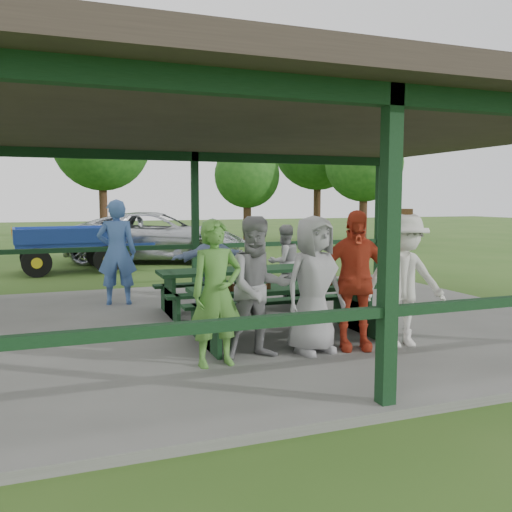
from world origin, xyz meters
name	(u,v)px	position (x,y,z in m)	size (l,w,h in m)	color
ground	(252,327)	(0.00, 0.00, 0.00)	(90.00, 90.00, 0.00)	#2F551A
concrete_slab	(252,324)	(0.00, 0.00, 0.05)	(10.00, 8.00, 0.10)	#60605B
pavilion_structure	(252,128)	(0.00, 0.00, 3.17)	(10.60, 8.60, 3.24)	black
picnic_table_near	(285,305)	(0.07, -1.20, 0.58)	(2.70, 1.39, 0.75)	black
picnic_table_far	(238,284)	(0.03, 0.80, 0.58)	(2.78, 1.39, 0.75)	black
table_setting	(279,283)	(-0.02, -1.17, 0.88)	(2.28, 0.45, 0.10)	white
contestant_green	(216,293)	(-1.19, -2.08, 0.97)	(0.63, 0.41, 1.73)	#4B8733
contestant_grey_left	(259,288)	(-0.63, -1.97, 0.98)	(0.85, 0.66, 1.76)	gray
contestant_grey_mid	(314,285)	(0.12, -1.98, 0.98)	(0.86, 0.56, 1.76)	gray
contestant_red	(354,280)	(0.69, -2.01, 1.01)	(1.07, 0.44, 1.82)	#B0331C
contestant_white_fedora	(404,280)	(1.39, -2.10, 0.99)	(1.27, 0.90, 1.83)	silver
spectator_lblue	(212,260)	(-0.19, 1.74, 0.90)	(1.49, 0.47, 1.61)	#7D94C2
spectator_blue	(117,252)	(-1.90, 2.17, 1.08)	(0.71, 0.47, 1.96)	#446AB1
spectator_grey	(284,262)	(1.22, 1.56, 0.83)	(0.71, 0.56, 1.47)	#949497
pickup_truck	(157,237)	(0.18, 9.88, 0.82)	(2.72, 5.91, 1.64)	silver
farm_trailer	(70,248)	(-2.61, 8.04, 0.68)	(3.95, 1.91, 1.38)	navy
tree_left	(102,142)	(-0.93, 17.36, 4.58)	(4.33, 4.33, 6.77)	#372216
tree_mid	(247,176)	(5.22, 15.22, 3.11)	(2.95, 2.95, 4.61)	#372216
tree_right	(364,163)	(10.00, 13.10, 3.66)	(3.46, 3.46, 5.41)	#372216
tree_far_right	(318,145)	(9.35, 16.42, 4.73)	(4.46, 4.46, 6.97)	#372216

